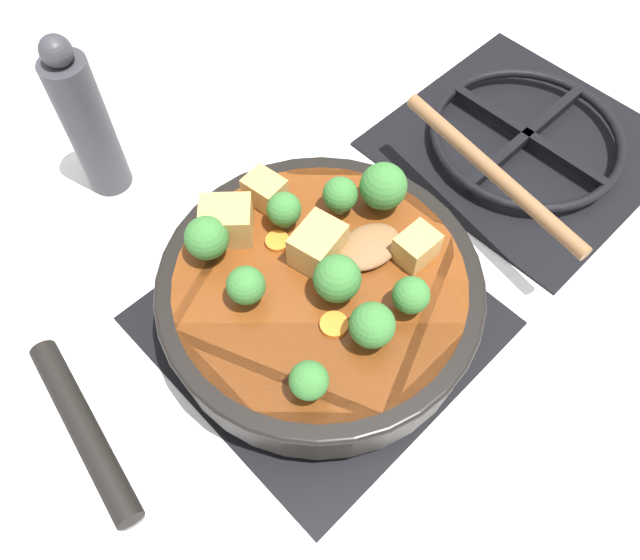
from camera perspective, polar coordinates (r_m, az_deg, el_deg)
ground_plane at (r=0.66m, az=0.00°, el=-3.87°), size 2.40×2.40×0.00m
front_burner_grate at (r=0.65m, az=0.00°, el=-3.38°), size 0.31×0.31×0.03m
rear_burner_grate at (r=0.84m, az=18.23°, el=12.06°), size 0.31×0.31×0.03m
skillet_pan at (r=0.61m, az=-0.18°, el=-1.40°), size 0.31×0.42×0.06m
wooden_spoon at (r=0.65m, az=11.24°, el=7.14°), size 0.26×0.23×0.02m
tofu_cube_center_large at (r=0.59m, az=-0.20°, el=3.21°), size 0.05×0.06×0.04m
tofu_cube_near_handle at (r=0.63m, az=-5.06°, el=8.16°), size 0.04×0.04×0.03m
tofu_cube_east_chunk at (r=0.61m, az=-8.54°, el=5.36°), size 0.06×0.06×0.04m
tofu_cube_west_chunk at (r=0.60m, az=8.82°, el=3.01°), size 0.03×0.04×0.03m
broccoli_floret_near_spoon at (r=0.56m, az=8.31°, el=-1.41°), size 0.03×0.03×0.04m
broccoli_floret_center_top at (r=0.54m, az=4.78°, el=-4.16°), size 0.04×0.04×0.05m
broccoli_floret_east_rim at (r=0.56m, az=-6.78°, el=-0.53°), size 0.04×0.04×0.04m
broccoli_floret_west_rim at (r=0.59m, az=-10.32°, el=3.78°), size 0.04×0.04×0.05m
broccoli_floret_north_edge at (r=0.62m, az=5.82°, el=8.50°), size 0.05×0.05×0.05m
broccoli_floret_south_cluster at (r=0.56m, az=1.56°, el=0.10°), size 0.04×0.04×0.05m
broccoli_floret_mid_floret at (r=0.52m, az=-1.02°, el=-9.20°), size 0.03×0.03×0.04m
broccoli_floret_small_inner at (r=0.62m, az=1.86°, el=7.78°), size 0.04×0.04×0.04m
broccoli_floret_tall_stem at (r=0.61m, az=-3.31°, el=6.43°), size 0.03×0.03×0.04m
carrot_slice_orange_thin at (r=0.56m, az=1.29°, el=-4.09°), size 0.03×0.03×0.01m
carrot_slice_near_center at (r=0.61m, az=-3.88°, el=3.57°), size 0.02×0.02×0.01m
pepper_mill at (r=0.75m, az=-20.51°, el=13.27°), size 0.05×0.05×0.21m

